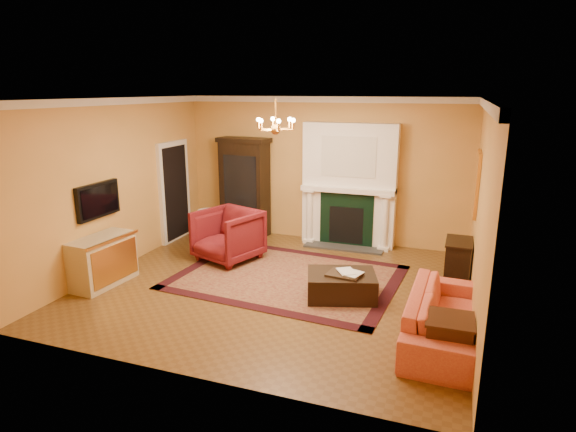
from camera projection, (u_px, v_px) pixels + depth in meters
The scene contains 26 objects.
floor at pixel (277, 286), 7.94m from camera, with size 6.00×5.50×0.02m, color brown.
ceiling at pixel (275, 98), 7.17m from camera, with size 6.00×5.50×0.02m, color white.
wall_back at pixel (323, 170), 10.07m from camera, with size 6.00×0.02×3.00m, color #DC9D4F.
wall_front at pixel (182, 251), 5.04m from camera, with size 6.00×0.02×3.00m, color #DC9D4F.
wall_left at pixel (118, 185), 8.53m from camera, with size 0.02×5.50×3.00m, color #DC9D4F.
wall_right at pixel (481, 213), 6.58m from camera, with size 0.02×5.50×3.00m, color #DC9D4F.
fireplace at pixel (349, 188), 9.78m from camera, with size 1.90×0.70×2.50m.
crown_molding at pixel (296, 101), 8.05m from camera, with size 6.00×5.50×0.12m.
doorway at pixel (175, 191), 10.17m from camera, with size 0.08×1.05×2.10m.
tv_panel at pixel (98, 200), 8.00m from camera, with size 0.09×0.95×0.58m.
gilt_mirror at pixel (477, 184), 7.83m from camera, with size 0.06×0.76×1.05m.
chandelier at pixel (276, 125), 7.27m from camera, with size 0.63×0.55×0.53m.
oriental_rug at pixel (287, 277), 8.28m from camera, with size 3.68×2.76×0.01m, color #4F1013.
china_cabinet at pixel (245, 189), 10.49m from camera, with size 1.02×0.47×2.05m, color black.
wingback_armchair at pixel (228, 233), 9.01m from camera, with size 1.04×0.97×1.07m, color maroon.
pedestal_table at pixel (208, 224), 9.99m from camera, with size 0.41×0.41×0.73m.
commode at pixel (102, 261), 7.91m from camera, with size 0.52×1.09×0.82m, color #BDB68A.
coral_sofa at pixel (444, 309), 6.13m from camera, with size 2.17×0.63×0.85m, color #D36B43.
end_table at pixel (448, 343), 5.57m from camera, with size 0.50×0.50×0.58m, color #32180D.
console_table at pixel (457, 264), 7.85m from camera, with size 0.38×0.67×0.74m, color black.
leather_ottoman at pixel (341, 285), 7.43m from camera, with size 1.04×0.75×0.39m, color black.
ottoman_tray at pixel (344, 274), 7.30m from camera, with size 0.50×0.39×0.03m, color black.
book_a at pixel (340, 263), 7.25m from camera, with size 0.24×0.03×0.32m, color gray.
book_b at pixel (347, 264), 7.26m from camera, with size 0.22×0.02×0.31m, color gray.
topiary_left at pixel (325, 173), 9.83m from camera, with size 0.16×0.16×0.44m.
topiary_right at pixel (381, 178), 9.47m from camera, with size 0.15×0.15×0.40m.
Camera 1 is at (2.65, -6.89, 3.14)m, focal length 30.00 mm.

